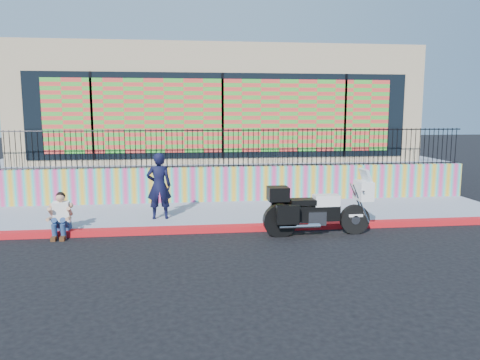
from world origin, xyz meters
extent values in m
plane|color=black|center=(0.00, 0.00, 0.00)|extent=(90.00, 90.00, 0.00)
cube|color=#B30C23|center=(0.00, 0.00, 0.07)|extent=(16.00, 0.30, 0.15)
cube|color=gray|center=(0.00, 1.65, 0.07)|extent=(16.00, 3.00, 0.15)
cube|color=#DD3A7F|center=(0.00, 3.25, 0.70)|extent=(16.00, 0.20, 1.10)
cube|color=gray|center=(0.00, 8.35, 0.62)|extent=(16.00, 10.00, 1.25)
cube|color=tan|center=(0.00, 8.15, 3.25)|extent=(14.00, 8.00, 4.00)
cube|color=black|center=(0.00, 4.13, 2.85)|extent=(12.60, 0.04, 2.80)
cube|color=#EE4034|center=(0.00, 4.10, 2.85)|extent=(11.48, 0.02, 2.40)
cylinder|color=black|center=(2.84, -0.62, 0.36)|extent=(0.73, 0.15, 0.73)
cylinder|color=black|center=(0.97, -0.62, 0.36)|extent=(0.73, 0.15, 0.73)
cube|color=black|center=(1.91, -0.62, 0.55)|extent=(1.05, 0.31, 0.38)
cube|color=silver|center=(1.85, -0.62, 0.44)|extent=(0.44, 0.38, 0.33)
cube|color=white|center=(2.10, -0.62, 0.86)|extent=(0.61, 0.35, 0.27)
cube|color=black|center=(1.52, -0.62, 0.84)|extent=(0.61, 0.38, 0.13)
cube|color=white|center=(3.04, -0.62, 1.08)|extent=(0.33, 0.57, 0.46)
cube|color=silver|center=(3.09, -0.62, 1.44)|extent=(0.20, 0.51, 0.37)
cube|color=black|center=(0.91, -0.62, 1.05)|extent=(0.49, 0.46, 0.33)
cube|color=black|center=(1.08, -0.95, 0.61)|extent=(0.53, 0.20, 0.44)
cube|color=black|center=(1.08, -0.29, 0.61)|extent=(0.53, 0.20, 0.44)
cube|color=white|center=(2.84, -0.62, 0.47)|extent=(0.35, 0.18, 0.07)
imported|color=black|center=(-1.98, 0.99, 1.04)|extent=(0.67, 0.46, 1.78)
cube|color=navy|center=(-4.27, 0.10, 0.24)|extent=(0.36, 0.28, 0.18)
cube|color=white|center=(-4.27, 0.06, 0.59)|extent=(0.38, 0.27, 0.54)
sphere|color=tan|center=(-4.27, 0.02, 0.95)|extent=(0.21, 0.21, 0.21)
cube|color=#472814|center=(-4.37, -0.34, 0.05)|extent=(0.11, 0.26, 0.10)
cube|color=#472814|center=(-4.17, -0.34, 0.05)|extent=(0.11, 0.26, 0.10)
camera|label=1|loc=(-1.34, -11.44, 3.01)|focal=35.00mm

